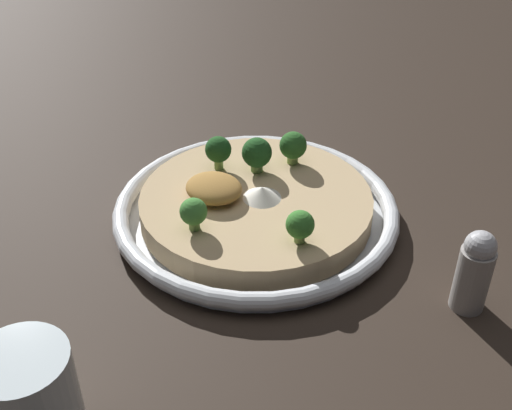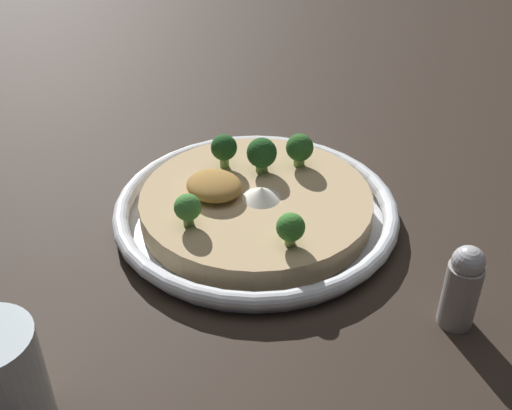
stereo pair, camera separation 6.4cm
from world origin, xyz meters
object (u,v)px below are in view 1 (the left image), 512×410
Objects in this scene: broccoli_back_left at (300,225)px; drinking_glass at (31,402)px; risotto_bowl at (256,208)px; broccoli_front at (257,153)px; broccoli_front_right at (293,146)px; broccoli_right at (218,150)px; broccoli_back_right at (193,212)px; pepper_shaker at (474,271)px.

drinking_glass reaches higher than broccoli_back_left.
risotto_bowl is 7.59× the size of broccoli_front.
broccoli_right is (0.06, 0.06, 0.00)m from broccoli_front_right.
broccoli_back_right reaches higher than risotto_bowl.
broccoli_back_right is 0.41× the size of pepper_shaker.
broccoli_front_right is 0.15m from broccoli_back_left.
drinking_glass is 0.38m from pepper_shaker.
pepper_shaker is (-0.30, -0.00, -0.01)m from broccoli_right.
risotto_bowl is 0.24m from pepper_shaker.
broccoli_front_right is at bearing -83.02° from risotto_bowl.
broccoli_back_right is 0.11m from broccoli_back_left.
broccoli_back_right and broccoli_back_left have the same top height.
broccoli_right is at bearing 33.10° from broccoli_front.
drinking_glass reaches higher than broccoli_front.
broccoli_front is at bearing -33.24° from broccoli_back_left.
broccoli_front_right is 0.17m from broccoli_back_right.
broccoli_front is at bearing -146.90° from broccoli_right.
broccoli_right is at bearing 48.17° from broccoli_front_right.
drinking_glass reaches higher than broccoli_front_right.
drinking_glass is at bearing 61.29° from pepper_shaker.
broccoli_front is at bearing 62.70° from broccoli_front_right.
pepper_shaker is at bearing -179.28° from broccoli_right.
broccoli_back_left is at bearing 19.66° from pepper_shaker.
broccoli_right is at bearing -18.68° from broccoli_back_left.
pepper_shaker is (-0.18, -0.34, -0.00)m from drinking_glass.
broccoli_back_right is (0.01, 0.09, 0.04)m from risotto_bowl.
broccoli_front is 0.27m from pepper_shaker.
risotto_bowl is 8.01× the size of broccoli_front_right.
risotto_bowl is at bearing 96.98° from broccoli_front_right.
broccoli_right is (0.07, -0.02, 0.04)m from risotto_bowl.
pepper_shaker reaches higher than broccoli_front_right.
broccoli_right reaches higher than broccoli_back_right.
broccoli_front reaches higher than broccoli_front_right.
broccoli_front_right reaches higher than broccoli_back_left.
risotto_bowl is 0.09m from broccoli_front_right.
risotto_bowl is at bearing -23.25° from broccoli_back_left.
drinking_glass is at bearing 105.04° from broccoli_back_right.
broccoli_front reaches higher than risotto_bowl.
broccoli_front is (0.02, -0.12, 0.00)m from broccoli_back_right.
broccoli_back_left is at bearing 146.76° from broccoli_front.
broccoli_back_left is at bearing 156.75° from risotto_bowl.
broccoli_right is (0.04, 0.02, 0.00)m from broccoli_front.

